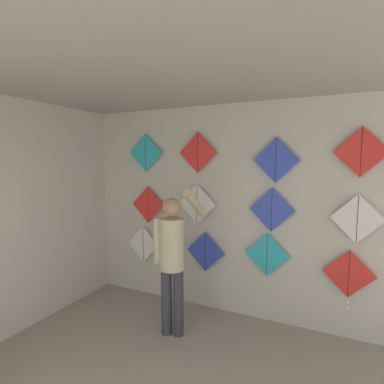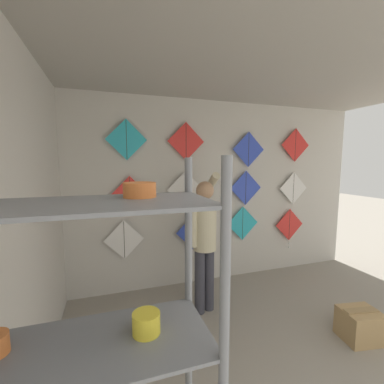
# 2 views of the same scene
# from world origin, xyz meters

# --- Properties ---
(back_panel) EXTENTS (5.13, 0.06, 2.80)m
(back_panel) POSITION_xyz_m (0.00, 3.79, 1.40)
(back_panel) COLOR beige
(back_panel) RESTS_ON ground
(ceiling_slab) EXTENTS (5.13, 4.56, 0.04)m
(ceiling_slab) POSITION_xyz_m (0.00, 1.88, 2.82)
(ceiling_slab) COLOR #A8A399
(shopkeeper) EXTENTS (0.43, 0.65, 1.76)m
(shopkeeper) POSITION_xyz_m (-0.47, 2.97, 0.99)
(shopkeeper) COLOR #383842
(shopkeeper) RESTS_ON ground
(kite_0) EXTENTS (0.55, 0.01, 0.55)m
(kite_0) POSITION_xyz_m (-1.39, 3.70, 0.80)
(kite_0) COLOR white
(kite_1) EXTENTS (0.55, 0.01, 0.55)m
(kite_1) POSITION_xyz_m (-0.36, 3.70, 0.82)
(kite_1) COLOR blue
(kite_2) EXTENTS (0.55, 0.01, 0.55)m
(kite_2) POSITION_xyz_m (0.48, 3.70, 0.89)
(kite_2) COLOR #28B2C6
(kite_3) EXTENTS (0.55, 0.04, 0.69)m
(kite_3) POSITION_xyz_m (1.40, 3.70, 0.77)
(kite_3) COLOR red
(kite_4) EXTENTS (0.55, 0.01, 0.55)m
(kite_4) POSITION_xyz_m (-1.29, 3.70, 1.41)
(kite_4) COLOR red
(kite_5) EXTENTS (0.55, 0.01, 0.55)m
(kite_5) POSITION_xyz_m (-0.49, 3.70, 1.47)
(kite_5) COLOR white
(kite_6) EXTENTS (0.55, 0.01, 0.55)m
(kite_6) POSITION_xyz_m (0.52, 3.70, 1.47)
(kite_6) COLOR blue
(kite_7) EXTENTS (0.55, 0.01, 0.55)m
(kite_7) POSITION_xyz_m (1.45, 3.70, 1.43)
(kite_7) COLOR white
(kite_8) EXTENTS (0.55, 0.01, 0.55)m
(kite_8) POSITION_xyz_m (-1.32, 3.70, 2.18)
(kite_8) COLOR #28B2C6
(kite_9) EXTENTS (0.55, 0.01, 0.55)m
(kite_9) POSITION_xyz_m (-0.48, 3.70, 2.18)
(kite_9) COLOR red
(kite_10) EXTENTS (0.55, 0.01, 0.55)m
(kite_10) POSITION_xyz_m (0.56, 3.70, 2.08)
(kite_10) COLOR blue
(kite_11) EXTENTS (0.55, 0.01, 0.55)m
(kite_11) POSITION_xyz_m (1.45, 3.70, 2.16)
(kite_11) COLOR red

